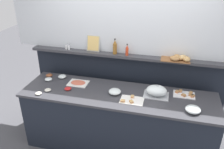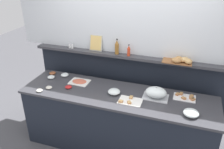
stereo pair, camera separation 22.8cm
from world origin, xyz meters
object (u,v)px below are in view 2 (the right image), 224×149
Objects in this scene: sandwich_platter_front at (185,97)px; framed_picture at (96,43)px; serving_cloche at (156,93)px; glass_bowl_large at (65,75)px; glass_bowl_extra at (51,77)px; salt_shaker at (70,46)px; hot_sauce_bottle at (129,51)px; vinegar_bottle_amber at (117,47)px; condiment_bowl_red at (68,87)px; cold_cuts_platter at (79,82)px; glass_bowl_small at (191,113)px; condiment_bowl_cream at (52,73)px; glass_bowl_medium at (114,92)px; pepper_shaker at (72,46)px; bread_basket at (180,60)px; sandwich_platter_rear at (130,101)px; condiment_bowl_teal at (49,87)px; condiment_bowl_dark at (39,90)px.

framed_picture is (-1.42, 0.32, 0.51)m from sandwich_platter_front.
serving_cloche is 1.49m from glass_bowl_large.
serving_cloche is at bearing -6.64° from glass_bowl_large.
glass_bowl_extra is at bearing 178.69° from serving_cloche.
hot_sauce_bottle is at bearing -0.93° from salt_shaker.
hot_sauce_bottle is at bearing -5.76° from framed_picture.
sandwich_platter_front is 1.21m from vinegar_bottle_amber.
cold_cuts_platter is at bearing 70.56° from condiment_bowl_red.
condiment_bowl_cream is (-2.18, 0.45, -0.02)m from glass_bowl_small.
glass_bowl_medium is 0.86m from framed_picture.
hot_sauce_bottle is (0.07, 0.47, 0.44)m from glass_bowl_medium.
pepper_shaker reaches higher than glass_bowl_extra.
bread_basket reaches higher than glass_bowl_medium.
vinegar_bottle_amber is at bearing 44.31° from condiment_bowl_red.
sandwich_platter_front is 0.76m from sandwich_platter_rear.
glass_bowl_extra is 0.89m from framed_picture.
glass_bowl_medium is at bearing 9.74° from condiment_bowl_teal.
sandwich_platter_front is 0.71× the size of bread_basket.
cold_cuts_platter is at bearing -52.22° from pepper_shaker.
hot_sauce_bottle is (0.67, 0.32, 0.47)m from cold_cuts_platter.
condiment_bowl_teal reaches higher than cold_cuts_platter.
salt_shaker is at bearing 81.84° from condiment_bowl_dark.
hot_sauce_bottle is (1.09, 0.75, 0.46)m from condiment_bowl_dark.
sandwich_platter_front is 0.94× the size of sandwich_platter_rear.
serving_cloche is 1.80× the size of glass_bowl_small.
condiment_bowl_red is at bearing 176.16° from sandwich_platter_rear.
hot_sauce_bottle reaches higher than sandwich_platter_rear.
glass_bowl_large reaches higher than sandwich_platter_rear.
condiment_bowl_cream is 1.22× the size of pepper_shaker.
condiment_bowl_cream reaches higher than condiment_bowl_dark.
glass_bowl_extra is at bearing -141.06° from glass_bowl_large.
vinegar_bottle_amber is at bearing 175.77° from hot_sauce_bottle.
condiment_bowl_red is (0.40, -0.19, -0.00)m from glass_bowl_extra.
glass_bowl_extra is at bearing 171.63° from glass_bowl_small.
hot_sauce_bottle is at bearing 32.20° from condiment_bowl_teal.
pepper_shaker is at bearing 150.54° from glass_bowl_medium.
glass_bowl_medium is 1.51× the size of glass_bowl_extra.
condiment_bowl_red reaches higher than condiment_bowl_dark.
glass_bowl_medium is 0.70× the size of framed_picture.
glass_bowl_extra is 1.29× the size of condiment_bowl_dark.
sandwich_platter_front is at bearing 25.32° from sandwich_platter_rear.
sandwich_platter_front is 0.97m from glass_bowl_medium.
sandwich_platter_front is 1.55m from cold_cuts_platter.
serving_cloche is 1.72m from condiment_bowl_cream.
vinegar_bottle_amber reaches higher than sandwich_platter_rear.
glass_bowl_large reaches higher than cold_cuts_platter.
cold_cuts_platter is at bearing -178.05° from sandwich_platter_front.
bread_basket is at bearing 109.29° from glass_bowl_small.
condiment_bowl_teal is 1.90m from bread_basket.
glass_bowl_extra is (-1.65, 0.04, -0.05)m from serving_cloche.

